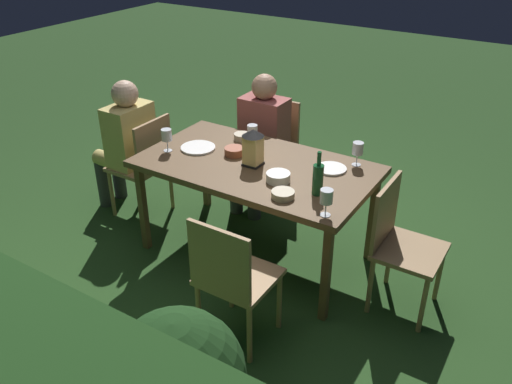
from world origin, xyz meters
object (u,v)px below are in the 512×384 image
bowl_salad (242,136)px  wine_glass_c (358,149)px  bowl_dip (283,194)px  green_bottle_on_table (318,179)px  wine_glass_a (252,132)px  plate_b (198,148)px  chair_side_left_b (272,145)px  wine_glass_b (326,198)px  dining_table (256,171)px  plate_a (331,169)px  person_in_rust (260,136)px  chair_side_right_a (232,276)px  person_in_mustard (125,140)px  chair_head_near (400,241)px  bowl_olives (234,151)px  potted_plant_corner (178,384)px  bowl_bread (278,177)px  wine_glass_d (167,136)px  chair_head_far (145,163)px  lantern_centerpiece (253,145)px

bowl_salad → wine_glass_c: bearing=-176.9°
bowl_salad → bowl_dip: 0.94m
green_bottle_on_table → wine_glass_a: (0.73, -0.40, 0.01)m
bowl_salad → plate_b: bearing=59.9°
chair_side_left_b → wine_glass_b: 1.67m
dining_table → wine_glass_c: size_ratio=9.72×
plate_a → green_bottle_on_table: bearing=100.9°
wine_glass_b → plate_b: bearing=-16.4°
person_in_rust → wine_glass_c: bearing=162.8°
chair_side_right_a → wine_glass_c: 1.29m
bowl_salad → person_in_mustard: bearing=17.8°
chair_head_near → bowl_salad: bearing=-12.4°
person_in_mustard → plate_a: (-1.75, -0.20, 0.12)m
bowl_olives → plate_b: bearing=10.5°
person_in_rust → potted_plant_corner: person_in_rust is taller
chair_side_left_b → bowl_salad: 0.62m
bowl_bread → dining_table: bearing=-28.4°
wine_glass_d → bowl_salad: size_ratio=1.35×
plate_a → bowl_bread: size_ratio=1.32×
wine_glass_c → bowl_olives: (0.81, 0.31, -0.09)m
chair_head_near → person_in_mustard: 2.34m
chair_head_far → dining_table: bearing=180.0°
green_bottle_on_table → plate_a: bearing=-79.1°
person_in_rust → chair_head_near: bearing=155.5°
green_bottle_on_table → chair_side_right_a: bearing=75.2°
bowl_bread → plate_b: bearing=-9.7°
chair_head_far → bowl_dip: bearing=168.0°
person_in_rust → bowl_olives: (-0.16, 0.61, 0.14)m
chair_side_left_b → chair_side_right_a: (-0.74, 1.70, 0.00)m
chair_side_right_a → bowl_dip: size_ratio=5.98×
person_in_rust → lantern_centerpiece: person_in_rust is taller
person_in_mustard → green_bottle_on_table: bearing=174.9°
chair_side_left_b → lantern_centerpiece: (-0.36, 0.87, 0.41)m
plate_a → wine_glass_c: bearing=-126.3°
wine_glass_d → plate_a: bearing=-162.9°
person_in_mustard → chair_side_left_b: person_in_mustard is taller
wine_glass_c → wine_glass_d: size_ratio=1.00×
person_in_rust → bowl_dip: 1.24m
chair_side_right_a → plate_a: 1.09m
person_in_rust → potted_plant_corner: 2.51m
lantern_centerpiece → plate_b: size_ratio=1.03×
person_in_rust → bowl_salad: bearing=98.5°
bowl_olives → potted_plant_corner: 1.90m
wine_glass_a → bowl_salad: 0.18m
person_in_rust → wine_glass_a: bearing=114.3°
green_bottle_on_table → wine_glass_a: bearing=-28.7°
lantern_centerpiece → wine_glass_b: size_ratio=1.57×
green_bottle_on_table → wine_glass_d: bearing=-0.2°
person_in_rust → chair_side_right_a: (-0.74, 1.51, -0.15)m
wine_glass_d → chair_head_far: bearing=-21.3°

